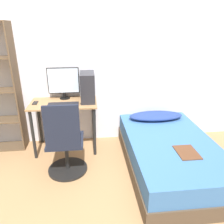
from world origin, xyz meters
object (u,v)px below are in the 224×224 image
monitor (63,82)px  pc_tower (88,87)px  office_chair (65,147)px  keyboard (63,104)px  bed (169,154)px

monitor → pc_tower: size_ratio=1.12×
office_chair → keyboard: bearing=94.9°
bed → monitor: size_ratio=3.99×
office_chair → pc_tower: 0.97m
office_chair → monitor: (-0.05, 0.83, 0.65)m
office_chair → keyboard: (-0.05, 0.53, 0.39)m
office_chair → pc_tower: pc_tower is taller
monitor → bed: bearing=-30.9°
pc_tower → bed: bearing=-34.0°
monitor → keyboard: monitor is taller
office_chair → pc_tower: size_ratio=2.35×
office_chair → keyboard: 0.66m
bed → pc_tower: 1.50m
bed → keyboard: size_ratio=4.40×
keyboard → pc_tower: bearing=25.1°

